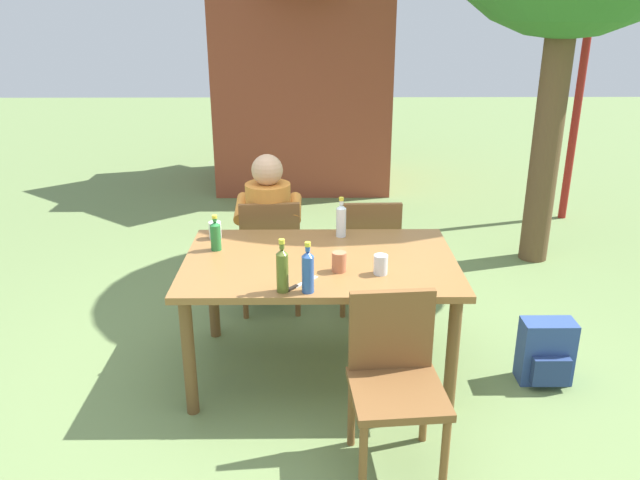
{
  "coord_description": "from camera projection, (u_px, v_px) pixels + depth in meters",
  "views": [
    {
      "loc": [
        -0.03,
        -3.43,
        2.17
      ],
      "look_at": [
        0.0,
        0.0,
        0.87
      ],
      "focal_mm": 35.46,
      "sensor_mm": 36.0,
      "label": 1
    }
  ],
  "objects": [
    {
      "name": "chair_far_left",
      "position": [
        270.0,
        249.0,
        4.56
      ],
      "size": [
        0.47,
        0.47,
        0.87
      ],
      "color": "brown",
      "rests_on": "ground_plane"
    },
    {
      "name": "brick_kiosk",
      "position": [
        303.0,
        59.0,
        7.65
      ],
      "size": [
        2.34,
        1.87,
        2.89
      ],
      "color": "brown",
      "rests_on": "ground_plane"
    },
    {
      "name": "bottle_olive",
      "position": [
        282.0,
        269.0,
        3.25
      ],
      "size": [
        0.06,
        0.06,
        0.29
      ],
      "color": "#566623",
      "rests_on": "dining_table"
    },
    {
      "name": "ground_plane",
      "position": [
        320.0,
        369.0,
        3.97
      ],
      "size": [
        24.0,
        24.0,
        0.0
      ],
      "primitive_type": "plane",
      "color": "#6B844C"
    },
    {
      "name": "bottle_green",
      "position": [
        216.0,
        235.0,
        3.82
      ],
      "size": [
        0.06,
        0.06,
        0.22
      ],
      "color": "#287A38",
      "rests_on": "dining_table"
    },
    {
      "name": "cup_white",
      "position": [
        215.0,
        230.0,
        4.02
      ],
      "size": [
        0.08,
        0.08,
        0.11
      ],
      "primitive_type": "cylinder",
      "color": "white",
      "rests_on": "dining_table"
    },
    {
      "name": "table_knife",
      "position": [
        300.0,
        285.0,
        3.37
      ],
      "size": [
        0.17,
        0.2,
        0.01
      ],
      "color": "silver",
      "rests_on": "dining_table"
    },
    {
      "name": "bottle_clear",
      "position": [
        341.0,
        220.0,
        4.03
      ],
      "size": [
        0.06,
        0.06,
        0.26
      ],
      "color": "white",
      "rests_on": "dining_table"
    },
    {
      "name": "dining_table",
      "position": [
        320.0,
        272.0,
        3.74
      ],
      "size": [
        1.6,
        1.03,
        0.75
      ],
      "color": "olive",
      "rests_on": "ground_plane"
    },
    {
      "name": "bottle_blue",
      "position": [
        308.0,
        271.0,
        3.25
      ],
      "size": [
        0.06,
        0.06,
        0.28
      ],
      "color": "#2D56A3",
      "rests_on": "dining_table"
    },
    {
      "name": "cup_terracotta",
      "position": [
        339.0,
        262.0,
        3.53
      ],
      "size": [
        0.08,
        0.08,
        0.11
      ],
      "primitive_type": "cylinder",
      "color": "#BC6B47",
      "rests_on": "dining_table"
    },
    {
      "name": "backpack_by_near_side",
      "position": [
        546.0,
        353.0,
        3.78
      ],
      "size": [
        0.31,
        0.22,
        0.4
      ],
      "color": "#2D4784",
      "rests_on": "ground_plane"
    },
    {
      "name": "lamp_post",
      "position": [
        588.0,
        31.0,
        6.09
      ],
      "size": [
        0.56,
        0.2,
        2.66
      ],
      "color": "maroon",
      "rests_on": "ground_plane"
    },
    {
      "name": "chair_far_right",
      "position": [
        369.0,
        249.0,
        4.57
      ],
      "size": [
        0.45,
        0.45,
        0.87
      ],
      "color": "brown",
      "rests_on": "ground_plane"
    },
    {
      "name": "cup_glass",
      "position": [
        381.0,
        265.0,
        3.49
      ],
      "size": [
        0.08,
        0.08,
        0.11
      ],
      "primitive_type": "cylinder",
      "color": "silver",
      "rests_on": "dining_table"
    },
    {
      "name": "person_in_white_shirt",
      "position": [
        270.0,
        222.0,
        4.6
      ],
      "size": [
        0.47,
        0.61,
        1.18
      ],
      "color": "orange",
      "rests_on": "ground_plane"
    },
    {
      "name": "chair_near_right",
      "position": [
        395.0,
        373.0,
        3.04
      ],
      "size": [
        0.47,
        0.47,
        0.87
      ],
      "color": "brown",
      "rests_on": "ground_plane"
    }
  ]
}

